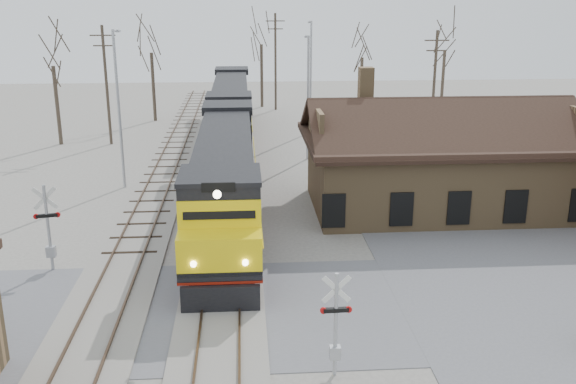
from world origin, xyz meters
TOP-DOWN VIEW (x-y plane):
  - ground at (0.00, 0.00)m, footprint 140.00×140.00m
  - road at (0.00, 0.00)m, footprint 60.00×9.00m
  - track_main at (0.00, 15.00)m, footprint 3.40×90.00m
  - track_siding at (-4.50, 15.00)m, footprint 3.40×90.00m
  - depot at (11.99, 12.00)m, footprint 15.20×9.31m
  - locomotive_lead at (0.00, 10.10)m, footprint 3.28×21.97m
  - locomotive_trailing at (0.00, 32.35)m, footprint 3.28×21.97m
  - crossbuck_near at (3.79, -4.65)m, footprint 1.02×0.27m
  - crossbuck_far at (-7.61, 4.46)m, footprint 1.13×0.31m
  - streetlight_a at (-6.65, 17.57)m, footprint 0.25×2.04m
  - streetlight_b at (5.79, 24.15)m, footprint 0.25×2.04m
  - streetlight_c at (7.02, 33.91)m, footprint 0.25×2.04m
  - utility_pole_a at (-9.91, 30.25)m, footprint 2.00×0.24m
  - utility_pole_b at (4.57, 46.04)m, footprint 2.00×0.24m
  - utility_pole_c at (16.55, 28.67)m, footprint 2.00×0.24m
  - tree_a at (-14.04, 30.47)m, footprint 4.26×4.26m
  - tree_b at (-7.59, 40.54)m, footprint 4.38×4.38m
  - tree_c at (3.16, 48.09)m, footprint 4.51×4.51m
  - tree_d at (13.03, 41.84)m, footprint 3.91×3.91m
  - tree_e at (20.85, 40.04)m, footprint 4.45×4.45m

SIDE VIEW (x-z plane):
  - ground at x=0.00m, z-range 0.00..0.00m
  - road at x=0.00m, z-range 0.00..0.03m
  - track_main at x=0.00m, z-range -0.05..0.19m
  - track_siding at x=-4.50m, z-range -0.05..0.19m
  - crossbuck_near at x=3.79m, z-range -0.08..3.49m
  - crossbuck_far at x=-7.61m, z-range -0.12..3.85m
  - depot at x=11.99m, z-range -1.54..6.36m
  - locomotive_trailing at x=0.00m, z-range 0.25..4.88m
  - locomotive_lead at x=0.00m, z-range 0.12..5.01m
  - utility_pole_c at x=16.55m, z-range 0.22..9.38m
  - utility_pole_a at x=-9.91m, z-range 0.22..9.79m
  - streetlight_b at x=5.79m, z-range 0.54..9.59m
  - utility_pole_b at x=4.57m, z-range 0.23..10.29m
  - streetlight_c at x=7.02m, z-range 0.54..10.26m
  - streetlight_a at x=-6.65m, z-range 0.54..10.38m
  - tree_d at x=13.03m, z-range 2.02..11.59m
  - tree_a at x=-14.04m, z-range 2.21..12.66m
  - tree_b at x=-7.59m, z-range 2.27..13.00m
  - tree_e at x=20.85m, z-range 2.31..13.23m
  - tree_c at x=3.16m, z-range 2.34..13.40m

